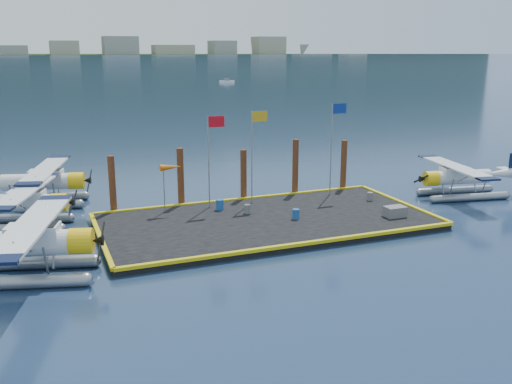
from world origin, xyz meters
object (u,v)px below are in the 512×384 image
Objects in this scene: seaplane_b at (21,206)px; drum_1 at (296,214)px; piling_4 at (344,167)px; piling_3 at (295,169)px; flagpole_red at (211,147)px; crate at (395,211)px; seaplane_d at (459,179)px; drum_4 at (370,196)px; seaplane_c at (41,184)px; piling_2 at (244,177)px; drum_0 at (247,209)px; drum_5 at (220,205)px; piling_1 at (181,179)px; piling_0 at (112,186)px; flagpole_yellow at (255,143)px; flagpole_blue at (334,135)px; windsock at (171,168)px; seaplane_a at (25,247)px.

seaplane_b reaches higher than drum_1.
piling_3 is at bearing 180.00° from piling_4.
flagpole_red is 11.17m from piling_4.
crate is (21.65, -7.41, -0.69)m from seaplane_b.
drum_4 is at bearing 96.67° from seaplane_d.
seaplane_c is 2.55× the size of piling_2.
flagpole_red is (-3.97, 4.47, 3.69)m from drum_1.
crate is at bearing 123.93° from seaplane_d.
drum_5 reaches higher than drum_0.
drum_5 is 0.16× the size of piling_1.
piling_0 reaches higher than drum_4.
seaplane_c is 17.97m from drum_1.
piling_3 is (17.26, -4.61, 0.65)m from seaplane_c.
flagpole_yellow is 0.95× the size of flagpole_blue.
seaplane_c is 12.82m from drum_5.
flagpole_yellow is 1.63× the size of piling_2.
windsock is (-12.68, 6.31, 2.50)m from crate.
piling_1 is at bearing 145.85° from crate.
seaplane_a is 8.52m from seaplane_b.
windsock is at bearing -163.85° from piling_2.
flagpole_blue reaches higher than flagpole_red.
drum_4 is (9.01, -0.14, -0.00)m from drum_0.
seaplane_d is at bearing 101.17° from seaplane_b.
crate is 8.63m from piling_3.
windsock is 0.73× the size of piling_3.
piling_2 reaches higher than seaplane_d.
drum_0 is (13.33, -3.35, -0.73)m from seaplane_b.
drum_5 is at bearing 99.60° from seaplane_b.
piling_1 is 12.50m from piling_4.
piling_2 is at bearing 100.98° from drum_1.
windsock is at bearing -122.66° from piling_1.
flagpole_red is at bearing -43.15° from piling_1.
drum_0 is 4.64m from flagpole_yellow.
piling_3 is (6.79, 1.60, -2.25)m from flagpole_red.
drum_4 is 0.82× the size of drum_5.
piling_1 is at bearing 136.85° from flagpole_red.
flagpole_red reaches higher than drum_1.
piling_4 is (7.80, 1.60, -2.51)m from flagpole_yellow.
drum_4 is at bearing -12.62° from flagpole_red.
piling_2 is (2.56, 2.42, 1.16)m from drum_5.
seaplane_c is 9.92m from piling_1.
piling_4 is at bearing 0.00° from piling_0.
drum_1 is 8.43m from piling_1.
seaplane_d is at bearing 87.18° from seaplane_c.
piling_2 reaches higher than drum_4.
drum_5 is (-10.40, 1.57, 0.06)m from drum_4.
windsock reaches higher than seaplane_d.
drum_1 is at bearing -77.69° from flagpole_yellow.
piling_4 reaches higher than windsock.
crate is 0.32× the size of piling_4.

